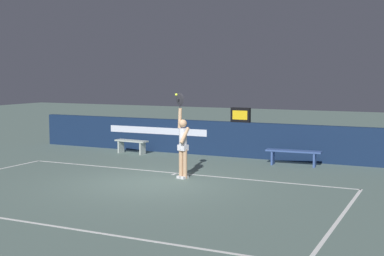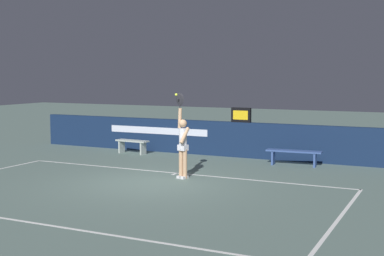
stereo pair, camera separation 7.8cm
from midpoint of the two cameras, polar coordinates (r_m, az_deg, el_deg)
ground_plane at (r=14.32m, az=-4.59°, el=-5.86°), size 60.00×60.00×0.00m
court_lines at (r=13.17m, az=-7.59°, el=-6.90°), size 10.45×5.93×0.00m
back_wall at (r=18.80m, az=3.27°, el=-1.16°), size 15.38×0.23×1.22m
speed_display at (r=18.49m, az=5.09°, el=1.40°), size 0.69×0.15×0.50m
tennis_player at (r=14.74m, az=-1.14°, el=-1.64°), size 0.45×0.40×2.38m
tennis_ball at (r=14.47m, az=-1.85°, el=3.58°), size 0.07×0.07×0.07m
courtside_bench_near at (r=17.11m, az=10.65°, el=-2.72°), size 1.76×0.48×0.49m
courtside_bench_far at (r=19.47m, az=-6.59°, el=-1.68°), size 1.30×0.46×0.49m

